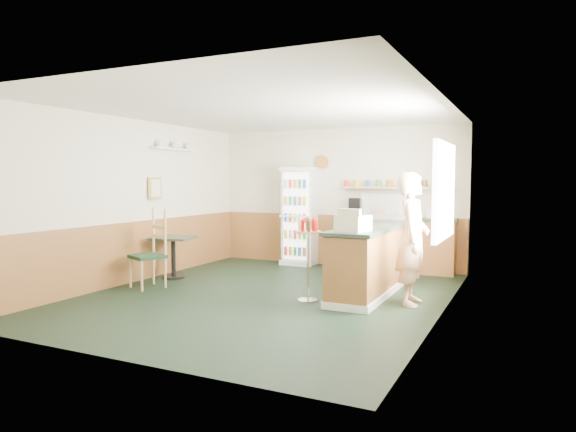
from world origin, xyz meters
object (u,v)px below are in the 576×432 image
Objects in this scene: cash_register at (353,223)px; cafe_table at (173,249)px; display_case at (387,208)px; condiment_stand at (308,246)px; shopkeeper at (412,239)px; drinks_fridge at (300,216)px; cafe_chair at (152,246)px.

cash_register is 3.50m from cafe_table.
display_case reaches higher than condiment_stand.
display_case is at bearing 21.54° from shopkeeper.
drinks_fridge is 2.43× the size of display_case.
cash_register is at bearing -90.00° from display_case.
condiment_stand is at bearing -110.48° from display_case.
cash_register is at bearing 115.31° from shopkeeper.
display_case is at bearing 53.46° from cafe_chair.
cafe_chair reaches higher than cafe_table.
display_case is 1.55m from shopkeeper.
drinks_fridge is 3.63m from shopkeeper.
drinks_fridge is 2.31m from display_case.
cafe_chair is (-1.24, -2.97, -0.32)m from drinks_fridge.
cafe_chair is at bearing -112.59° from drinks_fridge.
display_case is 1.01× the size of cafe_table.
cash_register reaches higher than condiment_stand.
cash_register is 0.31× the size of cafe_chair.
cafe_chair reaches higher than cash_register.
drinks_fridge is at bearing 59.16° from cafe_table.
drinks_fridge is at bearing 90.37° from cafe_chair.
cash_register is at bearing -8.94° from cafe_table.
drinks_fridge reaches higher than display_case.
condiment_stand is at bearing 26.72° from cafe_chair.
drinks_fridge reaches higher than condiment_stand.
shopkeeper is 1.45× the size of cafe_chair.
shopkeeper is (2.74, -2.38, -0.07)m from drinks_fridge.
cafe_table is at bearing -177.72° from cash_register.
cafe_chair is (-3.98, -0.59, -0.25)m from shopkeeper.
display_case is 1.93m from condiment_stand.
drinks_fridge is at bearing 116.35° from condiment_stand.
shopkeeper is at bearing 42.49° from cash_register.
drinks_fridge is 3.48m from cash_register.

